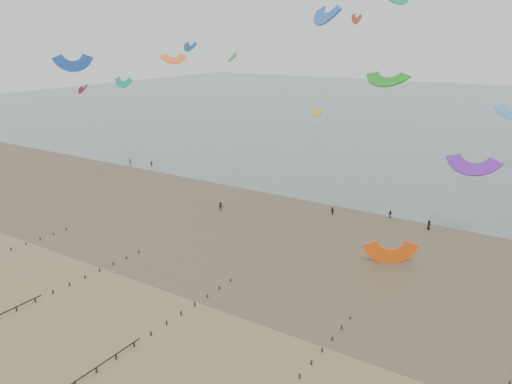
% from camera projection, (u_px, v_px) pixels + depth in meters
% --- Properties ---
extents(ground, '(500.00, 500.00, 0.00)m').
position_uv_depth(ground, '(149.00, 311.00, 62.73)').
color(ground, brown).
rests_on(ground, ground).
extents(sea_and_shore, '(500.00, 665.00, 0.03)m').
position_uv_depth(sea_and_shore, '(265.00, 223.00, 92.43)').
color(sea_and_shore, '#475654').
rests_on(sea_and_shore, ground).
extents(kitesurfer_lead, '(0.59, 0.39, 1.59)m').
position_uv_depth(kitesurfer_lead, '(130.00, 161.00, 134.60)').
color(kitesurfer_lead, black).
rests_on(kitesurfer_lead, ground).
extents(kitesurfers, '(127.21, 24.25, 1.86)m').
position_uv_depth(kitesurfers, '(396.00, 218.00, 92.28)').
color(kitesurfers, black).
rests_on(kitesurfers, ground).
extents(grounded_kite, '(8.88, 8.37, 3.88)m').
position_uv_depth(grounded_kite, '(389.00, 262.00, 76.28)').
color(grounded_kite, '#FF5710').
rests_on(grounded_kite, ground).
extents(kites_airborne, '(239.55, 113.93, 41.30)m').
position_uv_depth(kites_airborne, '(363.00, 85.00, 129.78)').
color(kites_airborne, '#3686E2').
rests_on(kites_airborne, ground).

